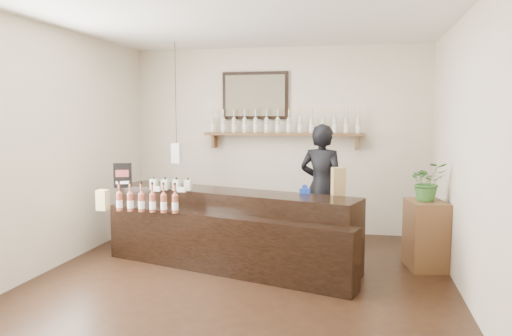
{
  "coord_description": "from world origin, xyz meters",
  "views": [
    {
      "loc": [
        1.23,
        -5.03,
        1.78
      ],
      "look_at": [
        0.03,
        0.7,
        1.16
      ],
      "focal_mm": 35.0,
      "sensor_mm": 36.0,
      "label": 1
    }
  ],
  "objects": [
    {
      "name": "counter",
      "position": [
        -0.28,
        0.58,
        0.41
      ],
      "size": [
        3.16,
        1.72,
        1.03
      ],
      "color": "black",
      "rests_on": "ground"
    },
    {
      "name": "side_cabinet",
      "position": [
        2.0,
        0.93,
        0.4
      ],
      "size": [
        0.49,
        0.61,
        0.79
      ],
      "color": "brown",
      "rests_on": "ground"
    },
    {
      "name": "room_shell",
      "position": [
        0.0,
        0.0,
        1.7
      ],
      "size": [
        5.0,
        5.0,
        5.0
      ],
      "color": "beige",
      "rests_on": "ground"
    },
    {
      "name": "promo_sign",
      "position": [
        -1.67,
        0.68,
        1.03
      ],
      "size": [
        0.22,
        0.1,
        0.31
      ],
      "color": "black",
      "rests_on": "counter"
    },
    {
      "name": "potted_plant",
      "position": [
        2.0,
        0.93,
        1.02
      ],
      "size": [
        0.49,
        0.45,
        0.45
      ],
      "primitive_type": "imported",
      "rotation": [
        0.0,
        0.0,
        0.26
      ],
      "color": "#346A2A",
      "rests_on": "side_cabinet"
    },
    {
      "name": "shopkeeper",
      "position": [
        0.75,
        1.55,
        0.94
      ],
      "size": [
        0.79,
        0.62,
        1.89
      ],
      "primitive_type": "imported",
      "rotation": [
        0.0,
        0.0,
        2.86
      ],
      "color": "black",
      "rests_on": "ground"
    },
    {
      "name": "paper_bag",
      "position": [
        1.0,
        0.65,
        1.03
      ],
      "size": [
        0.17,
        0.15,
        0.31
      ],
      "color": "olive",
      "rests_on": "counter"
    },
    {
      "name": "ground",
      "position": [
        0.0,
        0.0,
        0.0
      ],
      "size": [
        5.0,
        5.0,
        0.0
      ],
      "primitive_type": "plane",
      "color": "black",
      "rests_on": "ground"
    },
    {
      "name": "tape_dispenser",
      "position": [
        0.62,
        0.67,
        0.92
      ],
      "size": [
        0.13,
        0.07,
        0.11
      ],
      "color": "#1939B2",
      "rests_on": "counter"
    },
    {
      "name": "back_wall_decor",
      "position": [
        -0.14,
        2.37,
        1.75
      ],
      "size": [
        2.66,
        0.96,
        1.69
      ],
      "color": "brown",
      "rests_on": "ground"
    }
  ]
}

